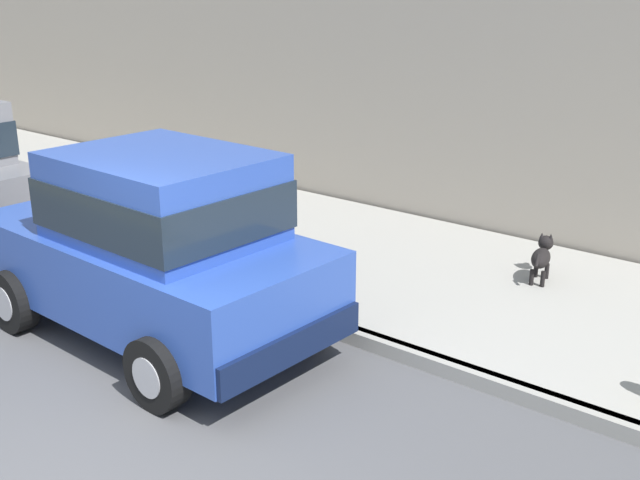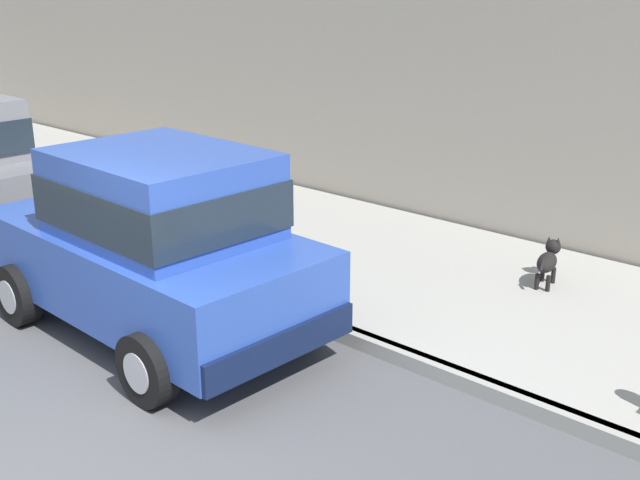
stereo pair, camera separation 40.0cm
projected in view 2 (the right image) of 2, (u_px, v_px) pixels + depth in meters
name	position (u px, v px, depth m)	size (l,w,h in m)	color
curb	(331.00, 329.00, 7.75)	(0.16, 64.00, 0.14)	gray
sidewalk	(434.00, 279.00, 9.01)	(3.60, 64.00, 0.14)	#99968E
car_blue_hatchback	(155.00, 241.00, 7.50)	(2.04, 3.85, 1.88)	#28479E
dog_black	(548.00, 260.00, 8.59)	(0.74, 0.31, 0.49)	black
building_facade	(239.00, 51.00, 13.32)	(0.50, 20.00, 4.34)	#9E9384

